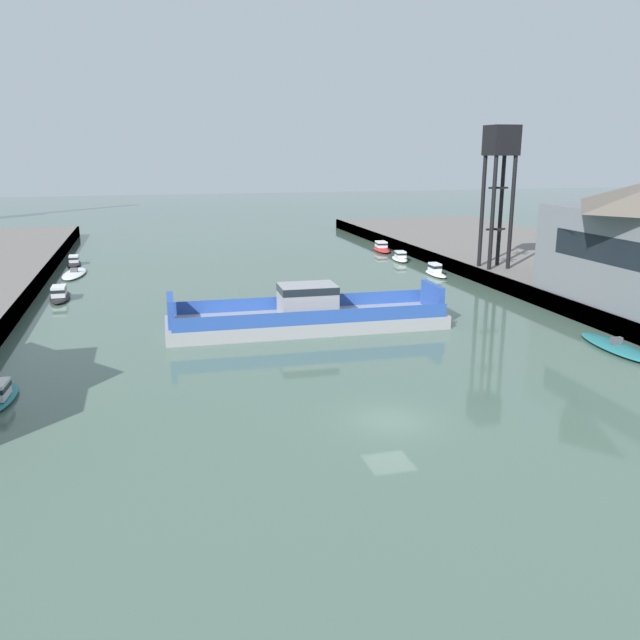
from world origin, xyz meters
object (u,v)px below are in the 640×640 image
at_px(moored_boat_upstream_a, 382,248).
at_px(moored_boat_near_right, 400,257).
at_px(moored_boat_far_left, 616,347).
at_px(moored_boat_far_right, 74,274).
at_px(crane_tower, 500,159).
at_px(chain_ferry, 308,316).
at_px(moored_boat_near_left, 74,261).
at_px(moored_boat_mid_right, 60,294).
at_px(moored_boat_upstream_b, 435,271).

bearing_deg(moored_boat_upstream_a, moored_boat_near_right, -94.31).
relative_size(moored_boat_far_left, moored_boat_far_right, 0.97).
bearing_deg(crane_tower, moored_boat_upstream_a, 99.64).
bearing_deg(moored_boat_far_right, moored_boat_far_left, -45.43).
height_order(chain_ferry, moored_boat_near_left, chain_ferry).
height_order(moored_boat_far_left, moored_boat_far_right, moored_boat_far_left).
relative_size(chain_ferry, moored_boat_near_left, 4.46).
relative_size(moored_boat_mid_right, crane_tower, 0.41).
height_order(moored_boat_near_right, moored_boat_far_right, moored_boat_near_right).
relative_size(moored_boat_far_right, crane_tower, 0.55).
distance_m(moored_boat_near_left, moored_boat_upstream_b, 46.15).
bearing_deg(moored_boat_upstream_a, moored_boat_upstream_b, -91.62).
relative_size(moored_boat_far_right, moored_boat_upstream_a, 1.33).
bearing_deg(moored_boat_near_right, crane_tower, -72.93).
relative_size(moored_boat_near_right, moored_boat_far_left, 0.62).
distance_m(moored_boat_upstream_a, moored_boat_upstream_b, 19.86).
bearing_deg(crane_tower, moored_boat_near_right, 107.07).
bearing_deg(moored_boat_upstream_b, moored_boat_mid_right, -176.98).
bearing_deg(moored_boat_far_right, crane_tower, -19.40).
xyz_separation_m(moored_boat_mid_right, moored_boat_upstream_a, (42.10, 22.04, -0.00)).
bearing_deg(chain_ferry, moored_boat_mid_right, 141.17).
xyz_separation_m(moored_boat_near_right, crane_tower, (4.87, -15.86, 12.96)).
height_order(moored_boat_near_left, moored_boat_mid_right, moored_boat_mid_right).
bearing_deg(moored_boat_far_right, moored_boat_near_right, -0.55).
relative_size(moored_boat_mid_right, moored_boat_far_right, 0.75).
height_order(moored_boat_mid_right, moored_boat_far_left, moored_boat_mid_right).
bearing_deg(moored_boat_upstream_a, chain_ferry, -118.19).
bearing_deg(crane_tower, moored_boat_near_left, 153.02).
xyz_separation_m(chain_ferry, moored_boat_near_left, (-21.70, 38.18, -0.66)).
height_order(chain_ferry, moored_boat_mid_right, chain_ferry).
xyz_separation_m(chain_ferry, crane_tower, (25.14, 14.34, 12.35)).
bearing_deg(moored_boat_far_left, moored_boat_upstream_a, 89.68).
bearing_deg(moored_boat_far_left, moored_boat_near_right, 90.53).
relative_size(moored_boat_near_left, moored_boat_far_right, 0.62).
bearing_deg(moored_boat_near_right, moored_boat_far_left, -89.47).
xyz_separation_m(chain_ferry, moored_boat_mid_right, (-21.16, 17.03, -0.58)).
distance_m(moored_boat_near_left, moored_boat_mid_right, 21.16).
xyz_separation_m(moored_boat_near_right, moored_boat_upstream_a, (0.67, 8.88, 0.02)).
bearing_deg(moored_boat_upstream_b, moored_boat_near_right, 90.56).
bearing_deg(chain_ferry, moored_boat_far_left, -29.54).
height_order(moored_boat_far_right, moored_boat_upstream_a, moored_boat_upstream_a).
distance_m(chain_ferry, moored_boat_mid_right, 27.17).
xyz_separation_m(moored_boat_mid_right, moored_boat_far_left, (41.82, -28.74, -0.29)).
bearing_deg(crane_tower, moored_boat_upstream_b, 134.30).
xyz_separation_m(moored_boat_near_right, moored_boat_far_right, (-41.28, 0.40, -0.31)).
height_order(chain_ferry, moored_boat_far_right, chain_ferry).
bearing_deg(moored_boat_mid_right, moored_boat_upstream_b, 3.02).
relative_size(moored_boat_near_right, moored_boat_upstream_b, 1.02).
relative_size(moored_boat_near_left, moored_boat_upstream_a, 0.82).
xyz_separation_m(moored_boat_upstream_a, crane_tower, (4.20, -24.73, 12.94)).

